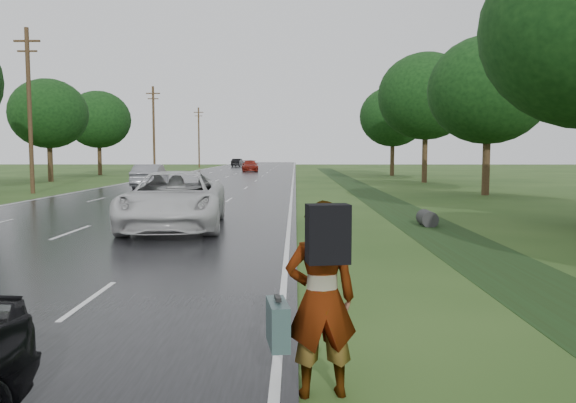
# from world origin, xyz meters

# --- Properties ---
(road) EXTENTS (14.00, 180.00, 0.04)m
(road) POSITION_xyz_m (0.00, 45.00, 0.02)
(road) COLOR black
(road) RESTS_ON ground
(edge_stripe_east) EXTENTS (0.12, 180.00, 0.01)m
(edge_stripe_east) POSITION_xyz_m (6.75, 45.00, 0.04)
(edge_stripe_east) COLOR silver
(edge_stripe_east) RESTS_ON road
(edge_stripe_west) EXTENTS (0.12, 180.00, 0.01)m
(edge_stripe_west) POSITION_xyz_m (-6.75, 45.00, 0.04)
(edge_stripe_west) COLOR silver
(edge_stripe_west) RESTS_ON road
(center_line) EXTENTS (0.12, 180.00, 0.01)m
(center_line) POSITION_xyz_m (0.00, 45.00, 0.04)
(center_line) COLOR silver
(center_line) RESTS_ON road
(drainage_ditch) EXTENTS (2.20, 120.00, 0.56)m
(drainage_ditch) POSITION_xyz_m (11.50, 18.71, 0.04)
(drainage_ditch) COLOR black
(drainage_ditch) RESTS_ON ground
(utility_pole_mid) EXTENTS (1.60, 0.26, 10.00)m
(utility_pole_mid) POSITION_xyz_m (-9.20, 25.00, 5.20)
(utility_pole_mid) COLOR #3E2B19
(utility_pole_mid) RESTS_ON ground
(utility_pole_far) EXTENTS (1.60, 0.26, 10.00)m
(utility_pole_far) POSITION_xyz_m (-9.20, 55.00, 5.20)
(utility_pole_far) COLOR #3E2B19
(utility_pole_far) RESTS_ON ground
(utility_pole_distant) EXTENTS (1.60, 0.26, 10.00)m
(utility_pole_distant) POSITION_xyz_m (-9.20, 85.00, 5.20)
(utility_pole_distant) COLOR #3E2B19
(utility_pole_distant) RESTS_ON ground
(tree_east_c) EXTENTS (7.00, 7.00, 9.29)m
(tree_east_c) POSITION_xyz_m (18.20, 24.00, 6.14)
(tree_east_c) COLOR #3E2B19
(tree_east_c) RESTS_ON ground
(tree_east_d) EXTENTS (8.00, 8.00, 10.76)m
(tree_east_d) POSITION_xyz_m (17.80, 38.00, 7.15)
(tree_east_d) COLOR #3E2B19
(tree_east_d) RESTS_ON ground
(tree_east_f) EXTENTS (7.20, 7.20, 9.62)m
(tree_east_f) POSITION_xyz_m (17.50, 52.00, 6.37)
(tree_east_f) COLOR #3E2B19
(tree_east_f) RESTS_ON ground
(tree_west_d) EXTENTS (6.60, 6.60, 8.80)m
(tree_west_d) POSITION_xyz_m (-14.20, 39.00, 5.82)
(tree_west_d) COLOR #3E2B19
(tree_west_d) RESTS_ON ground
(tree_west_f) EXTENTS (7.00, 7.00, 9.29)m
(tree_west_f) POSITION_xyz_m (-14.80, 53.00, 6.14)
(tree_west_f) COLOR #3E2B19
(tree_west_f) RESTS_ON ground
(pedestrian) EXTENTS (0.99, 0.78, 2.03)m
(pedestrian) POSITION_xyz_m (7.20, -3.60, 1.05)
(pedestrian) COLOR #A5998C
(pedestrian) RESTS_ON ground
(white_pickup) EXTENTS (3.69, 6.94, 1.86)m
(white_pickup) POSITION_xyz_m (3.00, 9.06, 0.97)
(white_pickup) COLOR silver
(white_pickup) RESTS_ON road
(silver_sedan) EXTENTS (2.01, 5.12, 1.66)m
(silver_sedan) POSITION_xyz_m (-3.14, 29.71, 0.87)
(silver_sedan) COLOR gray
(silver_sedan) RESTS_ON road
(far_car_red) EXTENTS (2.64, 5.26, 1.47)m
(far_car_red) POSITION_xyz_m (1.00, 64.29, 0.77)
(far_car_red) COLOR maroon
(far_car_red) RESTS_ON road
(far_car_dark) EXTENTS (1.99, 4.40, 1.40)m
(far_car_dark) POSITION_xyz_m (-3.15, 89.19, 0.74)
(far_car_dark) COLOR black
(far_car_dark) RESTS_ON road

